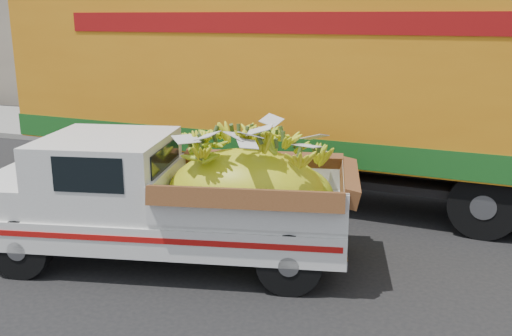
% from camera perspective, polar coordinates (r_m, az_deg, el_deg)
% --- Properties ---
extents(ground, '(100.00, 100.00, 0.00)m').
position_cam_1_polar(ground, '(9.35, -17.06, -7.45)').
color(ground, black).
rests_on(ground, ground).
extents(curb, '(60.00, 0.25, 0.15)m').
position_cam_1_polar(curb, '(14.47, -2.46, 1.41)').
color(curb, gray).
rests_on(curb, ground).
extents(sidewalk, '(60.00, 4.00, 0.14)m').
position_cam_1_polar(sidewalk, '(16.38, 0.33, 3.01)').
color(sidewalk, gray).
rests_on(sidewalk, ground).
extents(building_left, '(18.00, 6.00, 5.00)m').
position_cam_1_polar(building_left, '(24.91, -12.87, 12.37)').
color(building_left, gray).
rests_on(building_left, ground).
extents(pickup_truck, '(5.48, 2.95, 1.82)m').
position_cam_1_polar(pickup_truck, '(8.12, -6.51, -2.91)').
color(pickup_truck, black).
rests_on(pickup_truck, ground).
extents(semi_trailer, '(12.04, 3.24, 3.80)m').
position_cam_1_polar(semi_trailer, '(11.03, 4.42, 7.94)').
color(semi_trailer, black).
rests_on(semi_trailer, ground).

